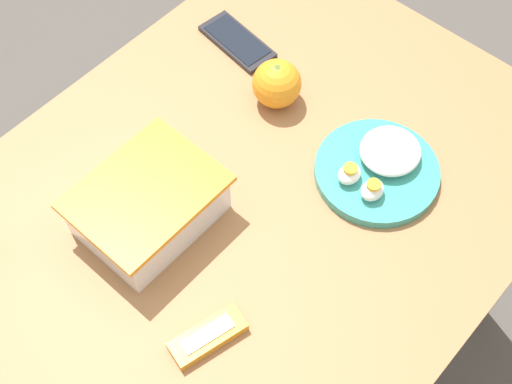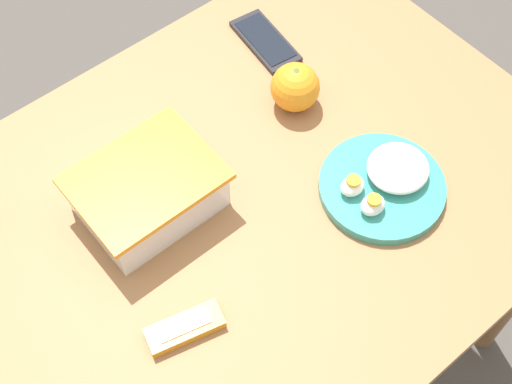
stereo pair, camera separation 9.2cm
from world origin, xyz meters
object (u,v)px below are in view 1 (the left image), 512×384
object	(u,v)px
cell_phone	(237,42)
candy_bar	(208,336)
orange_fruit	(277,84)
food_container	(149,208)
rice_plate	(379,166)

from	to	relation	value
cell_phone	candy_bar	bearing A→B (deg)	-141.61
cell_phone	orange_fruit	bearing A→B (deg)	-110.67
food_container	candy_bar	xyz separation A→B (m)	(-0.09, -0.21, -0.03)
rice_plate	cell_phone	distance (m)	0.38
orange_fruit	rice_plate	size ratio (longest dim) A/B	0.42
food_container	rice_plate	xyz separation A→B (m)	(0.32, -0.22, -0.02)
rice_plate	cell_phone	bearing A→B (deg)	80.90
orange_fruit	candy_bar	xyz separation A→B (m)	(-0.41, -0.22, -0.03)
food_container	orange_fruit	xyz separation A→B (m)	(0.32, 0.01, 0.00)
rice_plate	candy_bar	world-z (taller)	rice_plate
cell_phone	food_container	bearing A→B (deg)	-157.07
candy_bar	cell_phone	distance (m)	0.59
orange_fruit	cell_phone	xyz separation A→B (m)	(0.05, 0.15, -0.04)
rice_plate	candy_bar	size ratio (longest dim) A/B	1.71
food_container	orange_fruit	distance (m)	0.32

